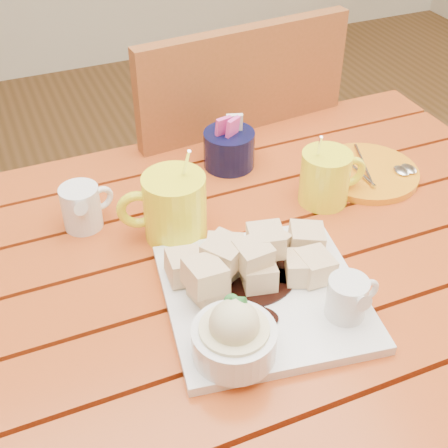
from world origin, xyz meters
name	(u,v)px	position (x,y,z in m)	size (l,w,h in m)	color
table	(220,315)	(0.00, 0.00, 0.64)	(1.20, 0.79, 0.75)	#A54415
dessert_plate	(258,294)	(0.01, -0.11, 0.78)	(0.31, 0.31, 0.11)	white
coffee_mug_left	(173,206)	(-0.04, 0.10, 0.81)	(0.14, 0.10, 0.17)	#FFF820
coffee_mug_right	(326,177)	(0.23, 0.09, 0.80)	(0.12, 0.08, 0.14)	#FFF820
cream_pitcher	(82,206)	(-0.17, 0.18, 0.79)	(0.09, 0.08, 0.08)	white
sugar_caddy	(229,148)	(0.13, 0.25, 0.79)	(0.09, 0.09, 0.10)	black
orange_saucer	(367,172)	(0.34, 0.12, 0.76)	(0.19, 0.19, 0.02)	orange
chair_far	(218,184)	(0.20, 0.49, 0.54)	(0.49, 0.49, 0.96)	brown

